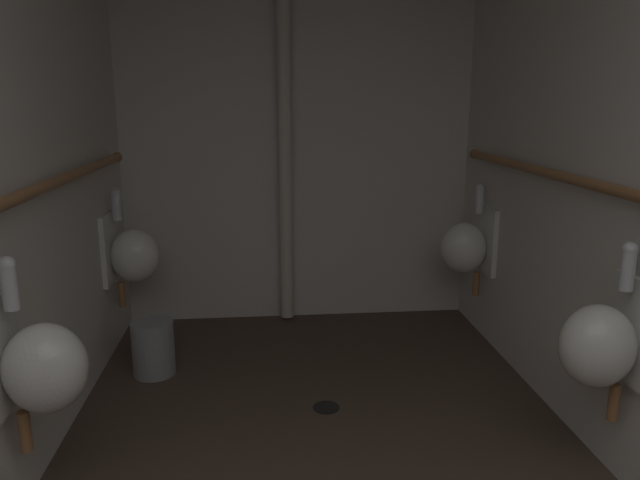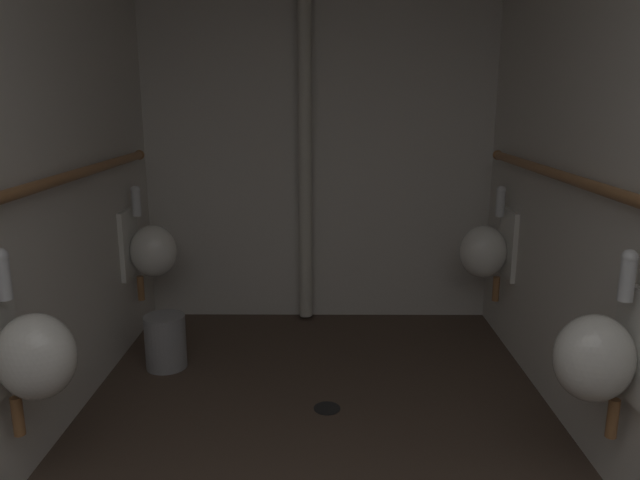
{
  "view_description": "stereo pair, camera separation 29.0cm",
  "coord_description": "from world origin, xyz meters",
  "px_view_note": "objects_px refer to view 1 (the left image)",
  "views": [
    {
      "loc": [
        -0.25,
        -0.02,
        1.58
      ],
      "look_at": [
        0.02,
        2.8,
        0.91
      ],
      "focal_mm": 33.72,
      "sensor_mm": 36.0,
      "label": 1
    },
    {
      "loc": [
        0.03,
        -0.02,
        1.58
      ],
      "look_at": [
        0.02,
        2.8,
        0.91
      ],
      "focal_mm": 33.72,
      "sensor_mm": 36.0,
      "label": 2
    }
  ],
  "objects_px": {
    "urinal_left_far": "(131,254)",
    "urinal_right_far": "(467,246)",
    "urinal_left_mid": "(39,366)",
    "standpipe_back_wall": "(285,133)",
    "waste_bin": "(153,348)",
    "urinal_right_mid": "(603,343)",
    "floor_drain": "(326,407)"
  },
  "relations": [
    {
      "from": "urinal_right_mid",
      "to": "waste_bin",
      "type": "height_order",
      "value": "urinal_right_mid"
    },
    {
      "from": "urinal_right_far",
      "to": "floor_drain",
      "type": "distance_m",
      "value": 1.49
    },
    {
      "from": "floor_drain",
      "to": "urinal_left_far",
      "type": "bearing_deg",
      "value": 142.25
    },
    {
      "from": "urinal_left_far",
      "to": "waste_bin",
      "type": "bearing_deg",
      "value": -65.98
    },
    {
      "from": "floor_drain",
      "to": "waste_bin",
      "type": "distance_m",
      "value": 1.1
    },
    {
      "from": "urinal_left_mid",
      "to": "standpipe_back_wall",
      "type": "relative_size",
      "value": 0.28
    },
    {
      "from": "urinal_left_mid",
      "to": "urinal_right_far",
      "type": "relative_size",
      "value": 1.0
    },
    {
      "from": "urinal_left_far",
      "to": "floor_drain",
      "type": "height_order",
      "value": "urinal_left_far"
    },
    {
      "from": "urinal_left_mid",
      "to": "urinal_right_far",
      "type": "xyz_separation_m",
      "value": [
        2.16,
        1.62,
        0.0
      ]
    },
    {
      "from": "floor_drain",
      "to": "waste_bin",
      "type": "relative_size",
      "value": 0.43
    },
    {
      "from": "urinal_left_mid",
      "to": "standpipe_back_wall",
      "type": "xyz_separation_m",
      "value": [
        0.99,
        2.06,
        0.72
      ]
    },
    {
      "from": "urinal_left_mid",
      "to": "urinal_right_far",
      "type": "distance_m",
      "value": 2.7
    },
    {
      "from": "urinal_left_mid",
      "to": "urinal_right_far",
      "type": "bearing_deg",
      "value": 36.83
    },
    {
      "from": "waste_bin",
      "to": "urinal_right_far",
      "type": "bearing_deg",
      "value": 10.78
    },
    {
      "from": "urinal_left_far",
      "to": "standpipe_back_wall",
      "type": "distance_m",
      "value": 1.29
    },
    {
      "from": "urinal_right_mid",
      "to": "standpipe_back_wall",
      "type": "height_order",
      "value": "standpipe_back_wall"
    },
    {
      "from": "standpipe_back_wall",
      "to": "floor_drain",
      "type": "bearing_deg",
      "value": -83.6
    },
    {
      "from": "urinal_right_far",
      "to": "standpipe_back_wall",
      "type": "bearing_deg",
      "value": 159.39
    },
    {
      "from": "urinal_left_mid",
      "to": "urinal_left_far",
      "type": "distance_m",
      "value": 1.62
    },
    {
      "from": "urinal_right_mid",
      "to": "standpipe_back_wall",
      "type": "distance_m",
      "value": 2.47
    },
    {
      "from": "urinal_left_far",
      "to": "standpipe_back_wall",
      "type": "bearing_deg",
      "value": 24.09
    },
    {
      "from": "waste_bin",
      "to": "standpipe_back_wall",
      "type": "bearing_deg",
      "value": 45.1
    },
    {
      "from": "standpipe_back_wall",
      "to": "waste_bin",
      "type": "distance_m",
      "value": 1.66
    },
    {
      "from": "urinal_right_mid",
      "to": "urinal_right_far",
      "type": "relative_size",
      "value": 1.0
    },
    {
      "from": "urinal_left_far",
      "to": "urinal_right_far",
      "type": "bearing_deg",
      "value": -0.0
    },
    {
      "from": "waste_bin",
      "to": "floor_drain",
      "type": "bearing_deg",
      "value": -27.34
    },
    {
      "from": "standpipe_back_wall",
      "to": "waste_bin",
      "type": "relative_size",
      "value": 8.18
    },
    {
      "from": "urinal_left_mid",
      "to": "standpipe_back_wall",
      "type": "distance_m",
      "value": 2.39
    },
    {
      "from": "urinal_left_mid",
      "to": "floor_drain",
      "type": "bearing_deg",
      "value": 33.09
    },
    {
      "from": "urinal_right_far",
      "to": "urinal_left_mid",
      "type": "bearing_deg",
      "value": -143.17
    },
    {
      "from": "urinal_right_mid",
      "to": "floor_drain",
      "type": "relative_size",
      "value": 5.39
    },
    {
      "from": "urinal_left_far",
      "to": "urinal_left_mid",
      "type": "bearing_deg",
      "value": -90.0
    }
  ]
}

